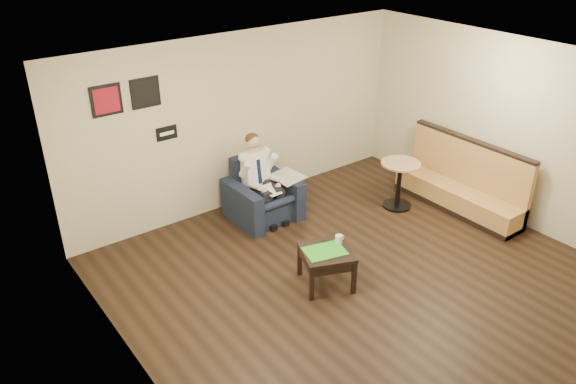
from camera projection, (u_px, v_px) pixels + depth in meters
ground at (370, 285)px, 7.37m from camera, size 6.00×6.00×0.00m
wall_back at (242, 121)px, 8.86m from camera, size 6.00×0.02×2.80m
wall_left at (143, 280)px, 5.13m from camera, size 0.02×6.00×2.80m
wall_right at (522, 135)px, 8.33m from camera, size 0.02×6.00×2.80m
ceiling at (387, 75)px, 6.08m from camera, size 6.00×6.00×0.02m
seating_sign at (167, 133)px, 8.11m from camera, size 0.32×0.02×0.20m
art_print_left at (106, 100)px, 7.38m from camera, size 0.42×0.03×0.42m
art_print_right at (145, 93)px, 7.68m from camera, size 0.42×0.03×0.42m
armchair at (263, 191)px, 8.74m from camera, size 0.97×0.97×0.94m
seated_man at (267, 184)px, 8.57m from camera, size 0.61×0.92×1.29m
lap_papers at (271, 190)px, 8.53m from camera, size 0.24×0.32×0.01m
newspaper at (287, 177)px, 8.80m from camera, size 0.44×0.53×0.01m
side_table at (326, 267)px, 7.28m from camera, size 0.82×0.82×0.51m
green_folder at (325, 251)px, 7.13m from camera, size 0.59×0.48×0.01m
coffee_mug at (339, 239)px, 7.30m from camera, size 0.12×0.12×0.11m
smartphone at (327, 242)px, 7.33m from camera, size 0.18×0.15×0.01m
banquette at (460, 177)px, 8.96m from camera, size 0.53×2.23×1.14m
cafe_table at (399, 185)px, 9.09m from camera, size 0.82×0.82×0.79m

